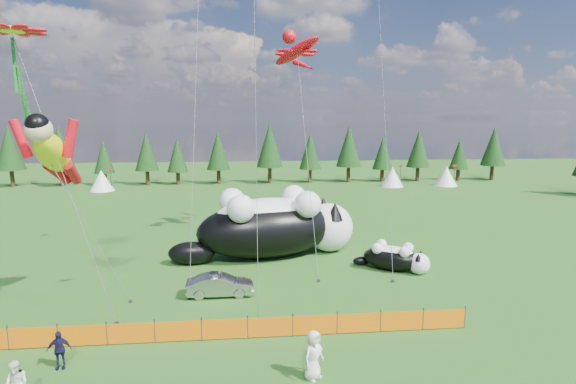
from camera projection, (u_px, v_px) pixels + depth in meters
name	position (u px, v px, depth m)	size (l,w,h in m)	color
ground	(227.00, 311.00, 22.68)	(160.00, 160.00, 0.00)	#0F3A0A
safety_fence	(225.00, 329.00, 19.66)	(22.06, 0.06, 1.10)	#262626
tree_line	(237.00, 157.00, 66.22)	(90.00, 4.00, 8.00)	black
festival_tents	(316.00, 178.00, 62.81)	(50.00, 3.20, 2.80)	white
cat_large	(276.00, 225.00, 31.42)	(13.10, 6.71, 4.78)	black
cat_small	(395.00, 257.00, 28.63)	(4.44, 3.47, 1.79)	black
car	(220.00, 285.00, 24.56)	(1.27, 3.65, 1.20)	#A7A6AB
spectator_b	(16.00, 384.00, 15.02)	(0.79, 0.47, 1.63)	white
spectator_c	(59.00, 350.00, 17.37)	(0.89, 0.46, 1.53)	#141336
spectator_e	(313.00, 355.00, 16.66)	(0.92, 0.60, 1.89)	white
superhero_kite	(53.00, 153.00, 21.26)	(5.42, 5.16, 10.32)	#FBF20D
gecko_kite	(297.00, 51.00, 34.15)	(6.79, 13.70, 17.65)	red
flower_kite	(12.00, 34.00, 20.34)	(5.97, 3.46, 14.21)	red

